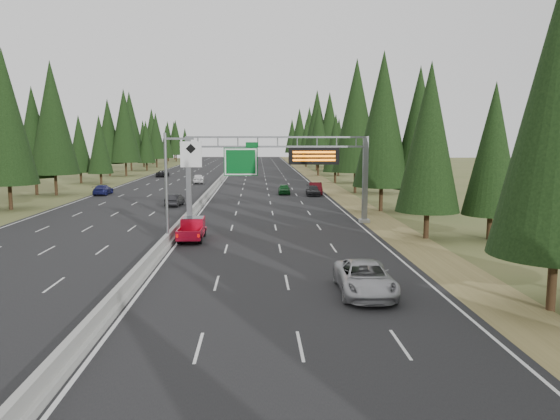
{
  "coord_description": "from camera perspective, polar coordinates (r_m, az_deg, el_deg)",
  "views": [
    {
      "loc": [
        6.43,
        -13.82,
        7.73
      ],
      "look_at": [
        7.86,
        20.0,
        3.25
      ],
      "focal_mm": 35.0,
      "sensor_mm": 36.0,
      "label": 1
    }
  ],
  "objects": [
    {
      "name": "shoulder_right",
      "position": [
        94.82,
        4.48,
        2.86
      ],
      "size": [
        3.6,
        260.0,
        0.06
      ],
      "primitive_type": "cube",
      "color": "olive",
      "rests_on": "ground"
    },
    {
      "name": "car_ahead_dkred",
      "position": [
        74.71,
        3.73,
        2.27
      ],
      "size": [
        1.93,
        4.93,
        1.6
      ],
      "primitive_type": "imported",
      "rotation": [
        0.0,
        0.0,
        -0.05
      ],
      "color": "#4D0B11",
      "rests_on": "road"
    },
    {
      "name": "median_barrier",
      "position": [
        94.32,
        -6.33,
        3.05
      ],
      "size": [
        0.7,
        260.0,
        0.85
      ],
      "color": "gray",
      "rests_on": "road"
    },
    {
      "name": "shoulder_left",
      "position": [
        97.2,
        -16.87,
        2.67
      ],
      "size": [
        3.6,
        260.0,
        0.06
      ],
      "primitive_type": "cube",
      "color": "#495628",
      "rests_on": "ground"
    },
    {
      "name": "car_onc_blue",
      "position": [
        77.82,
        -18.02,
        2.03
      ],
      "size": [
        1.97,
        4.71,
        1.36
      ],
      "primitive_type": "imported",
      "rotation": [
        0.0,
        0.0,
        3.16
      ],
      "color": "navy",
      "rests_on": "road"
    },
    {
      "name": "car_ahead_white",
      "position": [
        136.15,
        -3.83,
        4.63
      ],
      "size": [
        2.75,
        5.62,
        1.54
      ],
      "primitive_type": "imported",
      "rotation": [
        0.0,
        0.0,
        0.04
      ],
      "color": "silver",
      "rests_on": "road"
    },
    {
      "name": "car_ahead_far",
      "position": [
        154.17,
        -2.67,
        4.97
      ],
      "size": [
        1.8,
        4.42,
        1.5
      ],
      "primitive_type": "imported",
      "rotation": [
        0.0,
        0.0,
        -0.0
      ],
      "color": "black",
      "rests_on": "road"
    },
    {
      "name": "car_ahead_green",
      "position": [
        74.82,
        0.44,
        2.2
      ],
      "size": [
        1.72,
        4.04,
        1.36
      ],
      "primitive_type": "imported",
      "rotation": [
        0.0,
        0.0,
        -0.03
      ],
      "color": "#12511E",
      "rests_on": "road"
    },
    {
      "name": "sign_gantry",
      "position": [
        48.83,
        0.5,
        4.65
      ],
      "size": [
        16.75,
        0.98,
        7.8
      ],
      "color": "slate",
      "rests_on": "road"
    },
    {
      "name": "tree_row_right",
      "position": [
        83.21,
        8.23,
        8.54
      ],
      "size": [
        11.56,
        239.64,
        18.98
      ],
      "color": "black",
      "rests_on": "ground"
    },
    {
      "name": "car_onc_far",
      "position": [
        111.05,
        -12.16,
        3.75
      ],
      "size": [
        2.11,
        4.57,
        1.27
      ],
      "primitive_type": "imported",
      "rotation": [
        0.0,
        0.0,
        3.14
      ],
      "color": "black",
      "rests_on": "road"
    },
    {
      "name": "hov_sign_pole",
      "position": [
        39.34,
        -10.98,
        3.03
      ],
      "size": [
        2.8,
        0.5,
        8.0
      ],
      "color": "slate",
      "rests_on": "road"
    },
    {
      "name": "tree_row_left",
      "position": [
        82.23,
        -22.95,
        7.98
      ],
      "size": [
        11.36,
        236.35,
        18.99
      ],
      "color": "black",
      "rests_on": "ground"
    },
    {
      "name": "road",
      "position": [
        94.35,
        -6.33,
        2.82
      ],
      "size": [
        32.0,
        260.0,
        0.08
      ],
      "primitive_type": "cube",
      "color": "black",
      "rests_on": "ground"
    },
    {
      "name": "car_onc_white",
      "position": [
        93.44,
        -8.54,
        3.25
      ],
      "size": [
        2.34,
        4.87,
        1.6
      ],
      "primitive_type": "imported",
      "rotation": [
        0.0,
        0.0,
        3.24
      ],
      "color": "silver",
      "rests_on": "road"
    },
    {
      "name": "silver_minivan",
      "position": [
        27.41,
        8.86,
        -7.05
      ],
      "size": [
        2.74,
        5.7,
        1.57
      ],
      "primitive_type": "imported",
      "rotation": [
        0.0,
        0.0,
        -0.02
      ],
      "color": "#A8A8AD",
      "rests_on": "road"
    },
    {
      "name": "car_onc_near",
      "position": [
        62.88,
        -10.94,
        1.04
      ],
      "size": [
        1.77,
        4.21,
        1.35
      ],
      "primitive_type": "imported",
      "rotation": [
        0.0,
        0.0,
        3.06
      ],
      "color": "black",
      "rests_on": "road"
    },
    {
      "name": "car_ahead_dkgrey",
      "position": [
        73.17,
        3.46,
        2.03
      ],
      "size": [
        2.0,
        4.52,
        1.29
      ],
      "primitive_type": "imported",
      "rotation": [
        0.0,
        0.0,
        -0.04
      ],
      "color": "black",
      "rests_on": "road"
    },
    {
      "name": "red_pickup",
      "position": [
        42.04,
        -9.13,
        -1.8
      ],
      "size": [
        1.77,
        4.95,
        1.61
      ],
      "color": "black",
      "rests_on": "road"
    }
  ]
}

